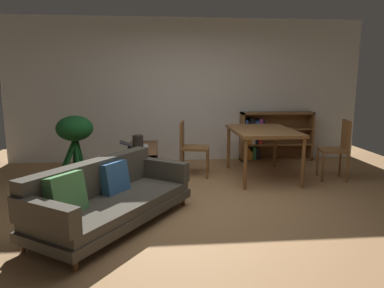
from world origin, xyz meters
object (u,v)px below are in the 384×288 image
(open_laptop, at_px, (136,145))
(desk_speaker, at_px, (138,143))
(dining_chair_far, at_px, (190,145))
(fabric_couch, at_px, (107,196))
(media_console, at_px, (143,163))
(dining_table, at_px, (263,134))
(potted_floor_plant, at_px, (75,139))
(dining_chair_near, at_px, (338,146))
(bookshelf, at_px, (270,137))

(open_laptop, bearing_deg, desk_speaker, -79.67)
(open_laptop, relative_size, dining_chair_far, 0.51)
(fabric_couch, xyz_separation_m, desk_speaker, (0.25, 1.57, 0.31))
(open_laptop, relative_size, desk_speaker, 1.98)
(media_console, distance_m, open_laptop, 0.31)
(dining_table, relative_size, dining_chair_far, 1.51)
(potted_floor_plant, height_order, dining_table, potted_floor_plant)
(potted_floor_plant, relative_size, dining_chair_near, 1.09)
(desk_speaker, distance_m, dining_table, 1.98)
(media_console, bearing_deg, dining_table, -2.34)
(fabric_couch, bearing_deg, desk_speaker, 81.01)
(desk_speaker, bearing_deg, media_console, 75.72)
(potted_floor_plant, bearing_deg, desk_speaker, -7.80)
(media_console, height_order, dining_chair_far, dining_chair_far)
(dining_table, bearing_deg, dining_chair_near, -11.72)
(desk_speaker, height_order, dining_chair_near, dining_chair_near)
(media_console, relative_size, desk_speaker, 5.36)
(open_laptop, xyz_separation_m, dining_table, (2.03, -0.17, 0.18))
(dining_chair_near, relative_size, dining_chair_far, 1.05)
(desk_speaker, relative_size, dining_chair_near, 0.25)
(dining_chair_far, bearing_deg, open_laptop, -177.90)
(dining_table, xyz_separation_m, dining_chair_near, (1.15, -0.24, -0.18))
(desk_speaker, bearing_deg, dining_chair_near, -1.80)
(potted_floor_plant, height_order, bookshelf, potted_floor_plant)
(dining_chair_near, relative_size, bookshelf, 0.68)
(fabric_couch, relative_size, dining_table, 1.51)
(fabric_couch, bearing_deg, potted_floor_plant, 112.46)
(potted_floor_plant, relative_size, dining_table, 0.76)
(desk_speaker, bearing_deg, dining_chair_far, 22.53)
(fabric_couch, height_order, open_laptop, fabric_couch)
(potted_floor_plant, xyz_separation_m, bookshelf, (3.45, 1.24, -0.22))
(media_console, bearing_deg, dining_chair_near, -5.89)
(media_console, distance_m, dining_chair_far, 0.82)
(potted_floor_plant, distance_m, dining_chair_near, 4.08)
(media_console, relative_size, dining_chair_far, 1.39)
(dining_table, bearing_deg, open_laptop, 175.20)
(media_console, relative_size, dining_chair_near, 1.32)
(potted_floor_plant, bearing_deg, dining_table, 0.18)
(potted_floor_plant, bearing_deg, media_console, 4.95)
(dining_chair_far, distance_m, bookshelf, 1.96)
(desk_speaker, xyz_separation_m, dining_chair_near, (3.12, -0.10, -0.09))
(dining_chair_far, xyz_separation_m, bookshelf, (1.67, 1.03, -0.05))
(dining_chair_far, bearing_deg, bookshelf, 31.63)
(media_console, relative_size, dining_table, 0.92)
(open_laptop, relative_size, dining_chair_near, 0.49)
(fabric_couch, height_order, dining_chair_far, dining_chair_far)
(media_console, distance_m, dining_chair_near, 3.09)
(desk_speaker, bearing_deg, dining_table, 4.05)
(open_laptop, distance_m, dining_chair_far, 0.88)
(media_console, distance_m, dining_table, 1.98)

